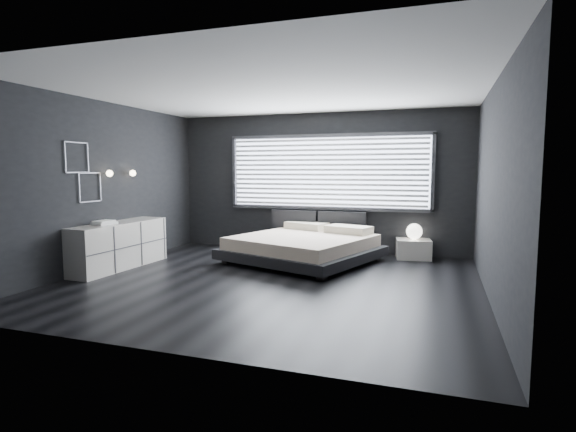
% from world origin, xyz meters
% --- Properties ---
extents(room, '(6.04, 6.00, 2.80)m').
position_xyz_m(room, '(0.00, 0.00, 1.40)').
color(room, black).
rests_on(room, ground).
extents(window, '(4.14, 0.09, 1.52)m').
position_xyz_m(window, '(0.20, 2.70, 1.61)').
color(window, white).
rests_on(window, ground).
extents(headboard, '(1.96, 0.16, 0.52)m').
position_xyz_m(headboard, '(0.04, 2.64, 0.57)').
color(headboard, black).
rests_on(headboard, ground).
extents(sconce_near, '(0.18, 0.11, 0.11)m').
position_xyz_m(sconce_near, '(-2.88, 0.05, 1.60)').
color(sconce_near, silver).
rests_on(sconce_near, ground).
extents(sconce_far, '(0.18, 0.11, 0.11)m').
position_xyz_m(sconce_far, '(-2.88, 0.65, 1.60)').
color(sconce_far, silver).
rests_on(sconce_far, ground).
extents(wall_art_upper, '(0.01, 0.48, 0.48)m').
position_xyz_m(wall_art_upper, '(-2.98, -0.55, 1.85)').
color(wall_art_upper, '#47474C').
rests_on(wall_art_upper, ground).
extents(wall_art_lower, '(0.01, 0.48, 0.48)m').
position_xyz_m(wall_art_lower, '(-2.98, -0.30, 1.38)').
color(wall_art_lower, '#47474C').
rests_on(wall_art_lower, ground).
extents(bed, '(2.94, 2.87, 0.61)m').
position_xyz_m(bed, '(0.05, 1.59, 0.28)').
color(bed, black).
rests_on(bed, ground).
extents(nightstand, '(0.69, 0.60, 0.36)m').
position_xyz_m(nightstand, '(1.93, 2.50, 0.18)').
color(nightstand, silver).
rests_on(nightstand, ground).
extents(orb_lamp, '(0.29, 0.29, 0.29)m').
position_xyz_m(orb_lamp, '(1.94, 2.52, 0.51)').
color(orb_lamp, white).
rests_on(orb_lamp, nightstand).
extents(dresser, '(0.62, 1.96, 0.78)m').
position_xyz_m(dresser, '(-2.78, 0.06, 0.39)').
color(dresser, silver).
rests_on(dresser, ground).
extents(book_stack, '(0.31, 0.38, 0.07)m').
position_xyz_m(book_stack, '(-2.77, -0.25, 0.81)').
color(book_stack, white).
rests_on(book_stack, dresser).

